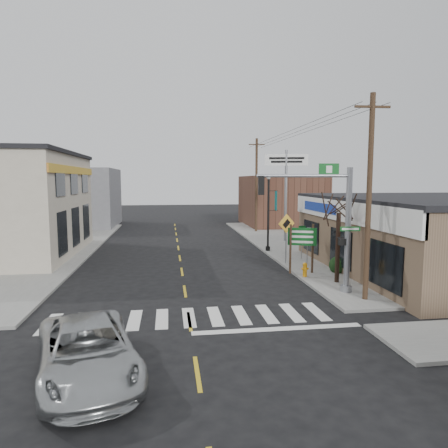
{
  "coord_description": "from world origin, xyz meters",
  "views": [
    {
      "loc": [
        -0.7,
        -14.16,
        5.14
      ],
      "look_at": [
        2.24,
        6.87,
        2.8
      ],
      "focal_mm": 32.0,
      "sensor_mm": 36.0,
      "label": 1
    }
  ],
  "objects": [
    {
      "name": "dance_center_sign",
      "position": [
        8.83,
        17.5,
        5.67
      ],
      "size": [
        3.5,
        0.22,
        7.44
      ],
      "rotation": [
        0.0,
        0.0,
        -0.2
      ],
      "color": "gray",
      "rests_on": "sidewalk_right"
    },
    {
      "name": "fire_hydrant",
      "position": [
        6.3,
        5.44,
        0.53
      ],
      "size": [
        0.23,
        0.23,
        0.75
      ],
      "rotation": [
        0.0,
        0.0,
        -0.15
      ],
      "color": "orange",
      "rests_on": "sidewalk_right"
    },
    {
      "name": "shrub_back",
      "position": [
        8.47,
        6.21,
        0.5
      ],
      "size": [
        1.0,
        1.0,
        0.75
      ],
      "primitive_type": "ellipsoid",
      "color": "black",
      "rests_on": "sidewalk_right"
    },
    {
      "name": "sidewalk_right",
      "position": [
        9.0,
        13.0,
        0.07
      ],
      "size": [
        6.0,
        38.0,
        0.13
      ],
      "primitive_type": "cube",
      "color": "slate",
      "rests_on": "ground"
    },
    {
      "name": "sidewalk_left",
      "position": [
        -9.0,
        13.0,
        0.07
      ],
      "size": [
        6.0,
        38.0,
        0.13
      ],
      "primitive_type": "cube",
      "color": "slate",
      "rests_on": "ground"
    },
    {
      "name": "bldg_distant_right",
      "position": [
        12.0,
        30.0,
        2.8
      ],
      "size": [
        8.0,
        10.0,
        5.6
      ],
      "primitive_type": "cube",
      "color": "#533326",
      "rests_on": "ground"
    },
    {
      "name": "ped_crossing_sign",
      "position": [
        6.31,
        8.87,
        2.16
      ],
      "size": [
        1.17,
        0.08,
        3.0
      ],
      "rotation": [
        0.0,
        0.0,
        0.34
      ],
      "color": "gray",
      "rests_on": "sidewalk_right"
    },
    {
      "name": "guide_sign",
      "position": [
        6.38,
        6.22,
        1.86
      ],
      "size": [
        1.52,
        0.13,
        2.67
      ],
      "rotation": [
        0.0,
        0.0,
        -0.34
      ],
      "color": "#422F1F",
      "rests_on": "sidewalk_right"
    },
    {
      "name": "shrub_front",
      "position": [
        10.33,
        4.96,
        0.58
      ],
      "size": [
        1.21,
        1.21,
        0.91
      ],
      "primitive_type": "ellipsoid",
      "color": "#203619",
      "rests_on": "sidewalk_right"
    },
    {
      "name": "traffic_signal_pole",
      "position": [
        6.52,
        2.5,
        3.55
      ],
      "size": [
        4.53,
        0.37,
        5.73
      ],
      "rotation": [
        0.0,
        0.0,
        -0.12
      ],
      "color": "gray",
      "rests_on": "sidewalk_right"
    },
    {
      "name": "ground",
      "position": [
        0.0,
        0.0,
        0.0
      ],
      "size": [
        140.0,
        140.0,
        0.0
      ],
      "primitive_type": "plane",
      "color": "black",
      "rests_on": "ground"
    },
    {
      "name": "utility_pole_near",
      "position": [
        7.5,
        1.3,
        4.49
      ],
      "size": [
        1.48,
        0.22,
        8.5
      ],
      "rotation": [
        0.0,
        0.0,
        -0.06
      ],
      "color": "#4C3521",
      "rests_on": "sidewalk_right"
    },
    {
      "name": "lamp_post",
      "position": [
        6.36,
        13.27,
        3.23
      ],
      "size": [
        0.69,
        0.54,
        5.34
      ],
      "rotation": [
        0.0,
        0.0,
        -0.15
      ],
      "color": "black",
      "rests_on": "sidewalk_right"
    },
    {
      "name": "bare_tree",
      "position": [
        7.5,
        4.18,
        4.18
      ],
      "size": [
        2.57,
        2.57,
        5.15
      ],
      "rotation": [
        0.0,
        0.0,
        -0.33
      ],
      "color": "black",
      "rests_on": "sidewalk_right"
    },
    {
      "name": "suv",
      "position": [
        -2.84,
        -3.81,
        0.71
      ],
      "size": [
        3.66,
        5.59,
        1.43
      ],
      "primitive_type": "imported",
      "rotation": [
        0.0,
        0.0,
        0.27
      ],
      "color": "#A4A8A9",
      "rests_on": "ground"
    },
    {
      "name": "utility_pole_far",
      "position": [
        7.82,
        23.99,
        4.75
      ],
      "size": [
        1.57,
        0.24,
        9.01
      ],
      "rotation": [
        0.0,
        0.0,
        -0.06
      ],
      "color": "#3C2C1C",
      "rests_on": "sidewalk_right"
    },
    {
      "name": "bldg_distant_left",
      "position": [
        -11.0,
        32.0,
        3.2
      ],
      "size": [
        9.0,
        10.0,
        6.4
      ],
      "primitive_type": "cube",
      "color": "slate",
      "rests_on": "ground"
    },
    {
      "name": "center_line",
      "position": [
        0.0,
        8.0,
        0.01
      ],
      "size": [
        0.12,
        56.0,
        0.01
      ],
      "primitive_type": "cube",
      "color": "gold",
      "rests_on": "ground"
    },
    {
      "name": "thrift_store",
      "position": [
        14.5,
        6.0,
        2.0
      ],
      "size": [
        12.0,
        14.0,
        4.0
      ],
      "primitive_type": "cube",
      "color": "brown",
      "rests_on": "ground"
    },
    {
      "name": "crosswalk",
      "position": [
        0.0,
        0.4,
        0.01
      ],
      "size": [
        11.0,
        2.2,
        0.01
      ],
      "primitive_type": "cube",
      "color": "silver",
      "rests_on": "ground"
    }
  ]
}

